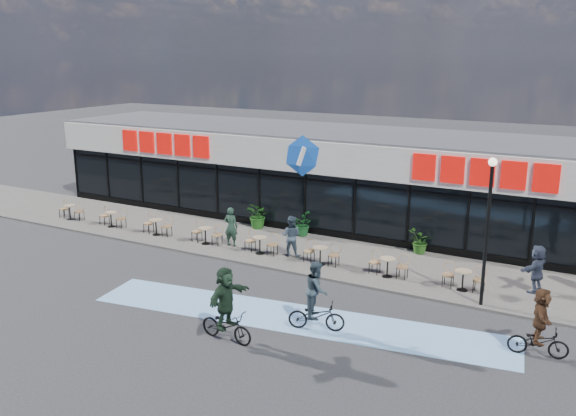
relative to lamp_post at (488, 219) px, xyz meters
The scene contains 22 objects.
ground 9.90m from the lamp_post, 165.84° to the right, with size 120.00×120.00×0.00m, color #28282B.
sidewalk 9.86m from the lamp_post, 166.44° to the left, with size 44.00×5.00×0.10m, color #625D57.
bike_lane 7.09m from the lamp_post, 143.41° to the right, with size 14.00×2.20×0.01m, color #77ABE2.
building 11.91m from the lamp_post, 140.08° to the left, with size 30.60×6.57×4.75m.
lamp_post is the anchor object (origin of this frame).
bistro_set_0 20.85m from the lamp_post, behind, with size 1.54×0.62×0.90m.
bistro_set_1 18.05m from the lamp_post, behind, with size 1.54×0.62×0.90m.
bistro_set_2 15.26m from the lamp_post, behind, with size 1.54×0.62×0.90m.
bistro_set_3 12.49m from the lamp_post, behind, with size 1.54×0.62×0.90m.
bistro_set_4 9.75m from the lamp_post, behind, with size 1.54×0.62×0.90m.
bistro_set_5 7.08m from the lamp_post, behind, with size 1.54×0.62×0.90m.
bistro_set_6 4.61m from the lamp_post, 163.72° to the left, with size 1.54×0.62×0.90m.
bistro_set_7 2.89m from the lamp_post, 128.60° to the left, with size 1.54×0.62×0.90m.
potted_plant_left 10.24m from the lamp_post, 155.11° to the left, with size 0.99×0.86×1.10m, color #14471C.
potted_plant_mid 12.36m from the lamp_post, 159.71° to the left, with size 1.14×0.99×1.27m, color #1C5016.
potted_plant_right 5.98m from the lamp_post, 128.97° to the left, with size 0.94×0.82×1.05m, color #204A15.
patron_left 11.31m from the lamp_post, behind, with size 0.64×0.42×1.74m, color #1C3226.
patron_right 8.44m from the lamp_post, behind, with size 0.84×0.66×1.74m, color #32404D.
pedestrian_a 3.33m from the lamp_post, 55.57° to the left, with size 1.61×0.51×1.73m, color #2C3344.
cyclist_a 6.30m from the lamp_post, 134.43° to the right, with size 1.87×1.13×2.25m.
cyclist_b 4.08m from the lamp_post, 51.90° to the right, with size 1.72×1.54×2.05m.
cyclist_c 8.96m from the lamp_post, 134.97° to the right, with size 1.86×1.77×2.32m.
Camera 1 is at (12.60, -17.64, 8.42)m, focal length 38.00 mm.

